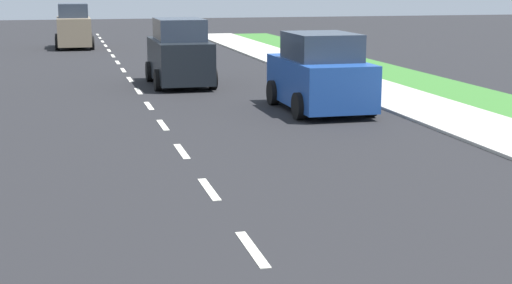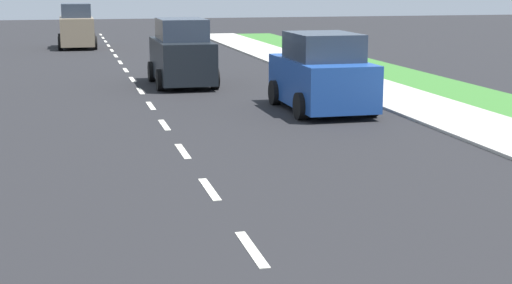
{
  "view_description": "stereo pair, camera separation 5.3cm",
  "coord_description": "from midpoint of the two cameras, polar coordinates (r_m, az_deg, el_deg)",
  "views": [
    {
      "loc": [
        -2.23,
        -3.45,
        3.36
      ],
      "look_at": [
        0.4,
        7.11,
        1.1
      ],
      "focal_mm": 54.43,
      "sensor_mm": 36.0,
      "label": 1
    },
    {
      "loc": [
        -2.18,
        -3.47,
        3.36
      ],
      "look_at": [
        0.4,
        7.11,
        1.1
      ],
      "focal_mm": 54.43,
      "sensor_mm": 36.0,
      "label": 2
    }
  ],
  "objects": [
    {
      "name": "car_oncoming_third",
      "position": [
        41.11,
        -13.01,
        8.2
      ],
      "size": [
        1.9,
        3.81,
        2.26
      ],
      "color": "gray",
      "rests_on": "ground"
    },
    {
      "name": "lane_center_line",
      "position": [
        28.94,
        -9.28,
        4.91
      ],
      "size": [
        0.14,
        46.4,
        0.01
      ],
      "color": "silver",
      "rests_on": "ground"
    },
    {
      "name": "car_outgoing_far",
      "position": [
        25.67,
        -5.42,
        6.42
      ],
      "size": [
        1.95,
        3.95,
        2.18
      ],
      "color": "black",
      "rests_on": "ground"
    },
    {
      "name": "car_parked_far",
      "position": [
        20.52,
        4.93,
        4.95
      ],
      "size": [
        2.1,
        3.95,
        2.05
      ],
      "color": "#1E4799",
      "rests_on": "ground"
    },
    {
      "name": "ground_plane",
      "position": [
        24.79,
        -8.49,
        3.81
      ],
      "size": [
        96.0,
        96.0,
        0.0
      ],
      "primitive_type": "plane",
      "color": "black"
    }
  ]
}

